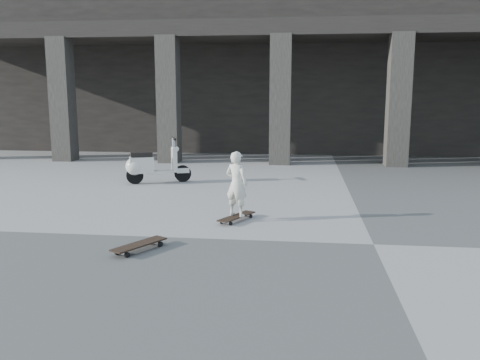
# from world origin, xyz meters

# --- Properties ---
(ground) EXTENTS (90.00, 90.00, 0.00)m
(ground) POSITION_xyz_m (0.00, 0.00, 0.00)
(ground) COLOR #484846
(ground) RESTS_ON ground
(colonnade) EXTENTS (28.00, 8.82, 6.00)m
(colonnade) POSITION_xyz_m (-0.00, 13.77, 3.03)
(colonnade) COLOR black
(colonnade) RESTS_ON ground
(longboard) EXTENTS (0.61, 0.91, 0.09)m
(longboard) POSITION_xyz_m (-2.22, 1.15, 0.07)
(longboard) COLOR black
(longboard) RESTS_ON ground
(skateboard_spare) EXTENTS (0.65, 0.90, 0.11)m
(skateboard_spare) POSITION_xyz_m (-3.39, -0.72, 0.08)
(skateboard_spare) COLOR black
(skateboard_spare) RESTS_ON ground
(child) EXTENTS (0.50, 0.42, 1.15)m
(child) POSITION_xyz_m (-2.22, 1.15, 0.67)
(child) COLOR silver
(child) RESTS_ON longboard
(scooter) EXTENTS (1.54, 0.85, 1.14)m
(scooter) POSITION_xyz_m (-4.91, 4.62, 0.45)
(scooter) COLOR black
(scooter) RESTS_ON ground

